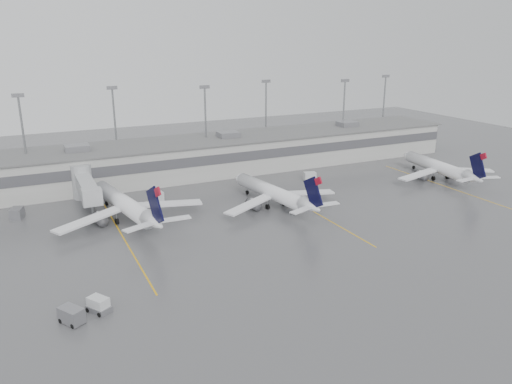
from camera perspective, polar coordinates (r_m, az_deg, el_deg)
name	(u,v)px	position (r m, az deg, el deg)	size (l,w,h in m)	color
ground	(292,281)	(68.73, 4.11, -10.10)	(260.00, 260.00, 0.00)	#4F4F51
terminal	(169,159)	(118.10, -9.90, 3.69)	(152.00, 17.00, 9.45)	#A7A7A2
light_masts	(161,122)	(122.01, -10.85, 7.84)	(142.40, 8.00, 20.60)	gray
jet_bridge_right	(85,185)	(102.78, -18.98, 0.74)	(4.00, 17.20, 7.00)	#9DA0A2
stand_markings	(225,223)	(88.48, -3.60, -3.60)	(105.25, 40.00, 0.01)	#EBA80D
jet_mid_left	(126,205)	(91.38, -14.62, -1.42)	(26.89, 30.40, 9.91)	white
jet_mid_right	(274,193)	(95.97, 2.11, -0.10)	(24.79, 27.97, 9.08)	white
jet_far_right	(440,167)	(122.24, 20.30, 2.67)	(24.93, 28.10, 9.11)	white
baggage_tug	(99,306)	(64.20, -17.54, -12.33)	(3.03, 3.39, 1.86)	silver
baggage_cart	(71,315)	(62.81, -20.34, -13.05)	(3.02, 3.42, 1.91)	slate
gse_uld_b	(157,197)	(102.02, -11.24, -0.51)	(2.45, 1.63, 1.73)	silver
gse_uld_c	(310,176)	(114.90, 6.17, 1.80)	(2.66, 1.77, 1.88)	silver
gse_loader	(17,213)	(100.34, -25.65, -2.20)	(1.91, 3.06, 1.91)	slate
cone_b	(142,212)	(95.35, -12.92, -2.21)	(0.48, 0.48, 0.77)	#EA3804
cone_c	(292,198)	(101.30, 4.16, -0.65)	(0.43, 0.43, 0.69)	#EA3804
cone_d	(427,172)	(126.72, 18.94, 2.15)	(0.46, 0.46, 0.74)	#EA3804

